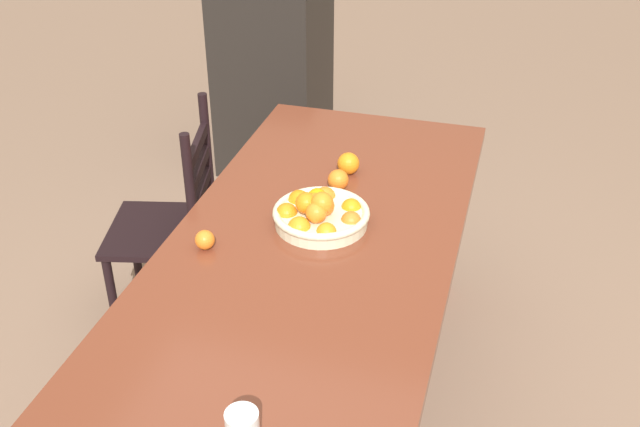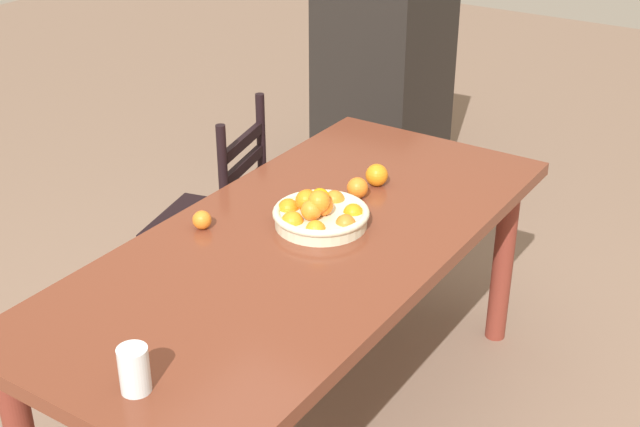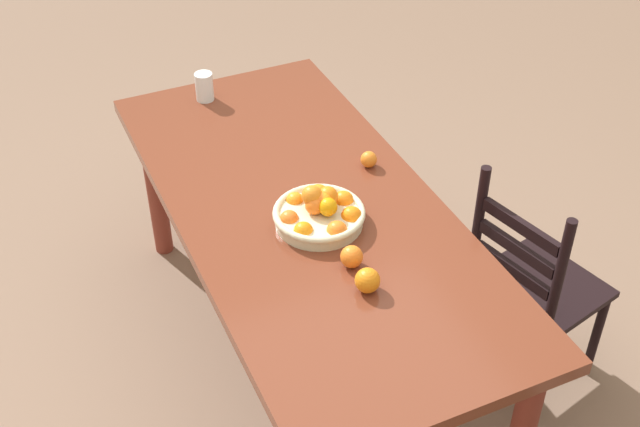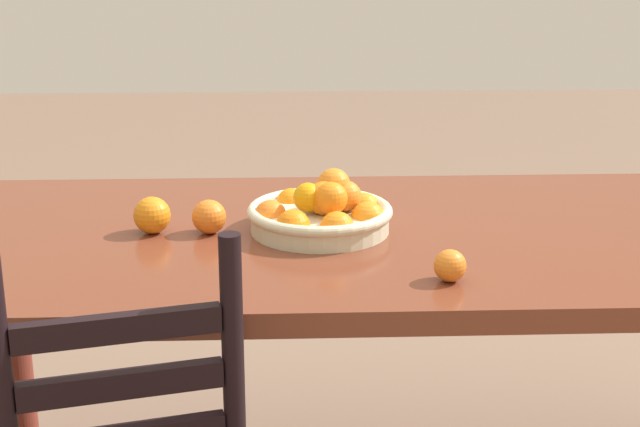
% 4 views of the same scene
% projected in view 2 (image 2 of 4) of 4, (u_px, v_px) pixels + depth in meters
% --- Properties ---
extents(ground_plane, '(12.00, 12.00, 0.00)m').
position_uv_depth(ground_plane, '(306.00, 426.00, 3.03)').
color(ground_plane, '#7E6452').
extents(dining_table, '(1.95, 0.88, 0.76)m').
position_uv_depth(dining_table, '(304.00, 263.00, 2.73)').
color(dining_table, brown).
rests_on(dining_table, ground).
extents(chair_near_window, '(0.49, 0.49, 0.93)m').
position_uv_depth(chair_near_window, '(217.00, 221.00, 3.47)').
color(chair_near_window, black).
rests_on(chair_near_window, ground).
extents(cabinet, '(0.70, 0.57, 1.15)m').
position_uv_depth(cabinet, '(384.00, 83.00, 4.58)').
color(cabinet, black).
rests_on(cabinet, ground).
extents(fruit_bowl, '(0.31, 0.31, 0.13)m').
position_uv_depth(fruit_bowl, '(318.00, 213.00, 2.74)').
color(fruit_bowl, beige).
rests_on(fruit_bowl, dining_table).
extents(orange_loose_0, '(0.06, 0.06, 0.06)m').
position_uv_depth(orange_loose_0, '(202.00, 220.00, 2.72)').
color(orange_loose_0, orange).
rests_on(orange_loose_0, dining_table).
extents(orange_loose_1, '(0.07, 0.07, 0.07)m').
position_uv_depth(orange_loose_1, '(357.00, 188.00, 2.92)').
color(orange_loose_1, orange).
rests_on(orange_loose_1, dining_table).
extents(orange_loose_2, '(0.08, 0.08, 0.08)m').
position_uv_depth(orange_loose_2, '(378.00, 175.00, 3.00)').
color(orange_loose_2, orange).
rests_on(orange_loose_2, dining_table).
extents(drinking_glass, '(0.07, 0.07, 0.12)m').
position_uv_depth(drinking_glass, '(134.00, 370.00, 1.99)').
color(drinking_glass, silver).
rests_on(drinking_glass, dining_table).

